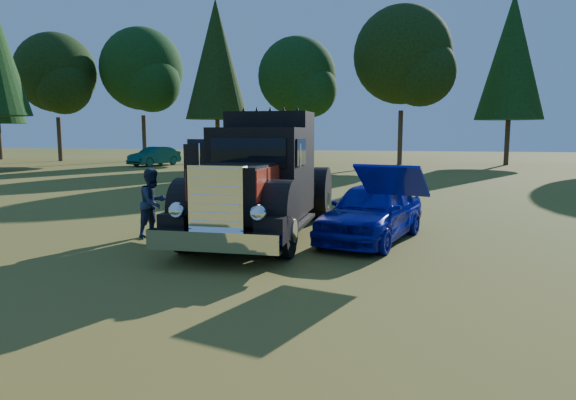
# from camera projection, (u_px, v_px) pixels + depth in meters

# --- Properties ---
(ground) EXTENTS (120.00, 120.00, 0.00)m
(ground) POSITION_uv_depth(u_px,v_px,m) (212.00, 244.00, 11.48)
(ground) COLOR #3F5418
(ground) RESTS_ON ground
(treeline) EXTENTS (72.10, 24.04, 13.84)m
(treeline) POSITION_uv_depth(u_px,v_px,m) (311.00, 61.00, 37.55)
(treeline) COLOR #2D2116
(treeline) RESTS_ON ground
(diamond_t_truck) EXTENTS (3.33, 7.16, 3.00)m
(diamond_t_truck) POSITION_uv_depth(u_px,v_px,m) (261.00, 183.00, 12.33)
(diamond_t_truck) COLOR black
(diamond_t_truck) RESTS_ON ground
(hotrod_coupe) EXTENTS (2.64, 4.40, 1.89)m
(hotrod_coupe) POSITION_uv_depth(u_px,v_px,m) (372.00, 211.00, 11.84)
(hotrod_coupe) COLOR #0820B7
(hotrod_coupe) RESTS_ON ground
(spectator_near) EXTENTS (0.61, 0.72, 1.67)m
(spectator_near) POSITION_uv_depth(u_px,v_px,m) (197.00, 203.00, 12.04)
(spectator_near) COLOR #1C2041
(spectator_near) RESTS_ON ground
(spectator_far) EXTENTS (0.83, 0.94, 1.64)m
(spectator_far) POSITION_uv_depth(u_px,v_px,m) (153.00, 203.00, 12.28)
(spectator_far) COLOR #21274D
(spectator_far) RESTS_ON ground
(distant_teal_car) EXTENTS (2.70, 4.51, 1.40)m
(distant_teal_car) POSITION_uv_depth(u_px,v_px,m) (155.00, 156.00, 38.52)
(distant_teal_car) COLOR #092B39
(distant_teal_car) RESTS_ON ground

